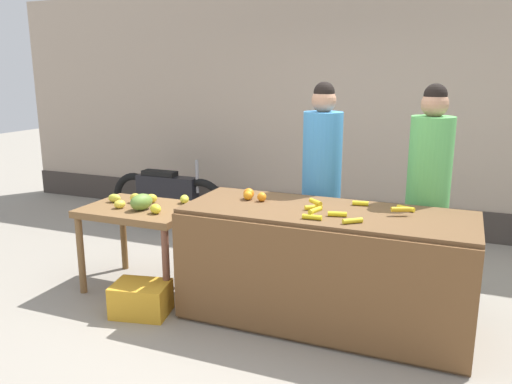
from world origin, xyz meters
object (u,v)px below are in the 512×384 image
object	(u,v)px
parked_motorcycle	(167,195)
vendor_woman_green_shirt	(427,197)
produce_sack	(245,252)
produce_crate	(141,299)
vendor_woman_blue_shirt	(321,187)

from	to	relation	value
parked_motorcycle	vendor_woman_green_shirt	bearing A→B (deg)	-18.84
vendor_woman_green_shirt	produce_sack	bearing A→B (deg)	179.46
produce_sack	produce_crate	bearing A→B (deg)	-112.58
vendor_woman_blue_shirt	produce_crate	size ratio (longest dim) A/B	4.15
parked_motorcycle	produce_crate	size ratio (longest dim) A/B	3.64
produce_crate	vendor_woman_green_shirt	bearing A→B (deg)	27.35
parked_motorcycle	produce_crate	world-z (taller)	parked_motorcycle
vendor_woman_green_shirt	parked_motorcycle	distance (m)	3.33
vendor_woman_blue_shirt	vendor_woman_green_shirt	distance (m)	0.89
vendor_woman_blue_shirt	vendor_woman_green_shirt	size ratio (longest dim) A/B	1.00
vendor_woman_blue_shirt	vendor_woman_green_shirt	world-z (taller)	vendor_woman_blue_shirt
vendor_woman_green_shirt	vendor_woman_blue_shirt	bearing A→B (deg)	177.18
vendor_woman_green_shirt	parked_motorcycle	bearing A→B (deg)	161.16
produce_crate	produce_sack	xyz separation A→B (m)	(0.45, 1.08, 0.09)
produce_sack	vendor_woman_blue_shirt	bearing A→B (deg)	2.30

